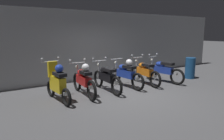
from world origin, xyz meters
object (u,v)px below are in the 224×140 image
object	(u,v)px
motorbike_slot_2	(106,77)
trash_bin	(190,68)
motorbike_slot_4	(144,72)
motorbike_slot_1	(84,80)
motorbike_slot_3	(126,73)
motorbike_slot_5	(163,70)
motorbike_slot_0	(57,83)

from	to	relation	value
motorbike_slot_2	trash_bin	xyz separation A→B (m)	(4.22, -0.29, -0.03)
motorbike_slot_2	motorbike_slot_4	xyz separation A→B (m)	(1.79, 0.03, 0.00)
motorbike_slot_1	trash_bin	world-z (taller)	motorbike_slot_1
motorbike_slot_3	motorbike_slot_5	bearing A→B (deg)	-6.09
motorbike_slot_5	trash_bin	distance (m)	1.56
motorbike_slot_1	motorbike_slot_4	world-z (taller)	same
motorbike_slot_3	trash_bin	distance (m)	3.35
motorbike_slot_1	trash_bin	size ratio (longest dim) A/B	2.10
motorbike_slot_4	motorbike_slot_5	distance (m)	0.90
motorbike_slot_3	motorbike_slot_2	bearing A→B (deg)	-174.96
motorbike_slot_2	trash_bin	world-z (taller)	motorbike_slot_2
motorbike_slot_5	trash_bin	bearing A→B (deg)	-6.44
trash_bin	motorbike_slot_4	bearing A→B (deg)	172.64
motorbike_slot_0	motorbike_slot_1	world-z (taller)	motorbike_slot_0
motorbike_slot_0	motorbike_slot_5	distance (m)	4.47
motorbike_slot_5	motorbike_slot_3	bearing A→B (deg)	173.91
motorbike_slot_3	motorbike_slot_1	bearing A→B (deg)	-176.46
motorbike_slot_4	motorbike_slot_0	bearing A→B (deg)	-177.72
trash_bin	motorbike_slot_2	bearing A→B (deg)	176.13
motorbike_slot_5	trash_bin	xyz separation A→B (m)	(1.55, -0.17, -0.03)
motorbike_slot_0	motorbike_slot_1	size ratio (longest dim) A/B	0.86
motorbike_slot_2	motorbike_slot_4	bearing A→B (deg)	0.91
motorbike_slot_5	motorbike_slot_2	bearing A→B (deg)	177.61
motorbike_slot_3	trash_bin	xyz separation A→B (m)	(3.33, -0.36, -0.06)
motorbike_slot_1	motorbike_slot_0	bearing A→B (deg)	-174.74
motorbike_slot_1	trash_bin	xyz separation A→B (m)	(5.12, -0.25, -0.06)
motorbike_slot_1	motorbike_slot_5	distance (m)	3.57
motorbike_slot_0	motorbike_slot_4	distance (m)	3.58
motorbike_slot_4	trash_bin	bearing A→B (deg)	-7.36
motorbike_slot_3	trash_bin	size ratio (longest dim) A/B	2.10
motorbike_slot_0	motorbike_slot_1	xyz separation A→B (m)	(0.90, 0.08, -0.04)
motorbike_slot_4	motorbike_slot_5	xyz separation A→B (m)	(0.89, -0.14, 0.00)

